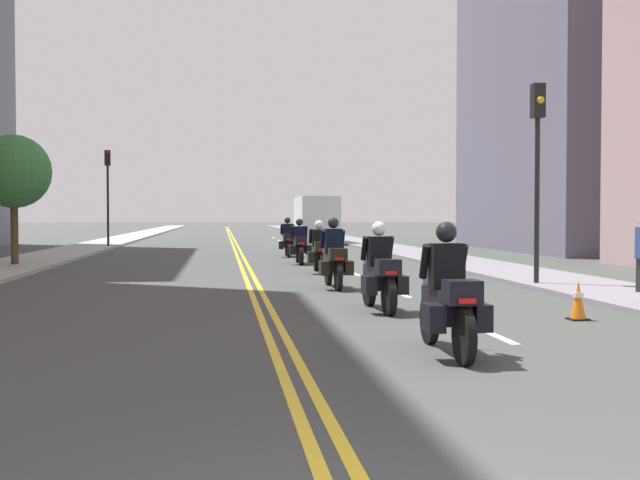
# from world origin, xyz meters

# --- Properties ---
(ground_plane) EXTENTS (264.00, 264.00, 0.00)m
(ground_plane) POSITION_xyz_m (0.00, 48.00, 0.00)
(ground_plane) COLOR #404441
(sidewalk_left) EXTENTS (2.72, 144.00, 0.12)m
(sidewalk_left) POSITION_xyz_m (-7.59, 48.00, 0.06)
(sidewalk_left) COLOR #A1A798
(sidewalk_left) RESTS_ON ground
(sidewalk_right) EXTENTS (2.72, 144.00, 0.12)m
(sidewalk_right) POSITION_xyz_m (7.59, 48.00, 0.06)
(sidewalk_right) COLOR gray
(sidewalk_right) RESTS_ON ground
(centreline_yellow_inner) EXTENTS (0.12, 132.00, 0.01)m
(centreline_yellow_inner) POSITION_xyz_m (-0.12, 48.00, 0.00)
(centreline_yellow_inner) COLOR yellow
(centreline_yellow_inner) RESTS_ON ground
(centreline_yellow_outer) EXTENTS (0.12, 132.00, 0.01)m
(centreline_yellow_outer) POSITION_xyz_m (0.12, 48.00, 0.00)
(centreline_yellow_outer) COLOR yellow
(centreline_yellow_outer) RESTS_ON ground
(lane_dashes_white) EXTENTS (0.14, 56.40, 0.01)m
(lane_dashes_white) POSITION_xyz_m (3.11, 29.00, 0.00)
(lane_dashes_white) COLOR silver
(lane_dashes_white) RESTS_ON ground
(motorcycle_0) EXTENTS (0.76, 2.22, 1.65)m
(motorcycle_0) POSITION_xyz_m (1.98, 6.12, 0.68)
(motorcycle_0) COLOR black
(motorcycle_0) RESTS_ON ground
(motorcycle_1) EXTENTS (0.78, 2.16, 1.61)m
(motorcycle_1) POSITION_xyz_m (2.04, 10.59, 0.65)
(motorcycle_1) COLOR black
(motorcycle_1) RESTS_ON ground
(motorcycle_2) EXTENTS (0.77, 2.19, 1.67)m
(motorcycle_2) POSITION_xyz_m (1.84, 15.06, 0.68)
(motorcycle_2) COLOR black
(motorcycle_2) RESTS_ON ground
(motorcycle_3) EXTENTS (0.77, 2.25, 1.57)m
(motorcycle_3) POSITION_xyz_m (2.11, 19.95, 0.64)
(motorcycle_3) COLOR black
(motorcycle_3) RESTS_ON ground
(motorcycle_4) EXTENTS (0.77, 2.27, 1.60)m
(motorcycle_4) POSITION_xyz_m (1.96, 24.36, 0.65)
(motorcycle_4) COLOR black
(motorcycle_4) RESTS_ON ground
(motorcycle_5) EXTENTS (0.77, 2.25, 1.63)m
(motorcycle_5) POSITION_xyz_m (1.95, 29.34, 0.66)
(motorcycle_5) COLOR black
(motorcycle_5) RESTS_ON ground
(traffic_cone_0) EXTENTS (0.31, 0.31, 0.65)m
(traffic_cone_0) POSITION_xyz_m (5.04, 9.06, 0.32)
(traffic_cone_0) COLOR black
(traffic_cone_0) RESTS_ON ground
(traffic_light_near) EXTENTS (0.28, 0.38, 4.81)m
(traffic_light_near) POSITION_xyz_m (6.63, 14.65, 3.32)
(traffic_light_near) COLOR black
(traffic_light_near) RESTS_ON ground
(traffic_light_far) EXTENTS (0.28, 0.38, 5.09)m
(traffic_light_far) POSITION_xyz_m (-6.63, 38.99, 3.50)
(traffic_light_far) COLOR black
(traffic_light_far) RESTS_ON ground
(street_tree_0) EXTENTS (2.40, 2.40, 4.34)m
(street_tree_0) POSITION_xyz_m (-7.47, 23.57, 3.13)
(street_tree_0) COLOR #493B21
(street_tree_0) RESTS_ON ground
(parked_truck) EXTENTS (2.20, 6.50, 2.80)m
(parked_truck) POSITION_xyz_m (4.83, 44.00, 1.27)
(parked_truck) COLOR silver
(parked_truck) RESTS_ON ground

